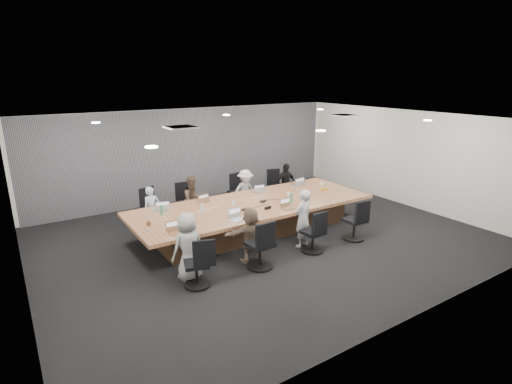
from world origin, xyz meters
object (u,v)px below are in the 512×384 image
chair_2 (239,195)px  person_1 (193,200)px  chair_6 (313,235)px  person_5 (251,235)px  chair_0 (148,212)px  laptop_0 (159,209)px  laptop_4 (177,233)px  chair_1 (188,205)px  bottle_green_left (162,210)px  person_4 (188,246)px  canvas_bag (322,186)px  chair_5 (260,248)px  bottle_green_right (291,198)px  person_2 (245,191)px  bottle_clear (202,208)px  laptop_1 (202,201)px  mug_brown (149,223)px  chair_7 (354,223)px  chair_4 (197,268)px  person_0 (152,210)px  laptop_5 (237,220)px  laptop_6 (288,208)px  snack_packet (324,189)px  laptop_3 (297,184)px  laptop_2 (256,192)px  person_3 (285,184)px  person_6 (303,218)px  conference_table (254,216)px

chair_2 → person_1: person_1 is taller
chair_6 → person_5: size_ratio=0.64×
chair_0 → laptop_0: (0.00, -0.90, 0.34)m
laptop_4 → person_1: bearing=62.5°
chair_1 → bottle_green_left: 1.82m
person_4 → canvas_bag: (4.65, 1.47, 0.14)m
chair_5 → bottle_green_right: size_ratio=3.45×
person_2 → bottle_clear: person_2 is taller
chair_5 → laptop_4: bearing=144.2°
laptop_1 → mug_brown: (-1.65, -0.88, 0.04)m
chair_1 → chair_7: size_ratio=0.99×
bottle_green_left → chair_4: bearing=-93.8°
chair_4 → person_5: bearing=31.8°
person_0 → canvas_bag: bearing=-25.5°
person_5 → person_0: bearing=-61.9°
laptop_5 → bottle_clear: (-0.43, 0.85, 0.10)m
person_1 → bottle_clear: bearing=-111.4°
person_5 → bottle_green_left: person_5 is taller
bottle_green_left → bottle_green_right: bottle_green_right is taller
chair_1 → laptop_1: (0.00, -0.90, 0.35)m
chair_6 → bottle_green_right: 1.34m
chair_5 → laptop_4: size_ratio=2.89×
person_1 → chair_1: bearing=84.2°
chair_5 → laptop_6: bearing=30.1°
laptop_4 → snack_packet: (4.57, 0.75, 0.01)m
chair_6 → laptop_5: (-1.39, 0.90, 0.37)m
chair_2 → laptop_3: (1.40, -0.90, 0.32)m
laptop_6 → bottle_green_left: bottle_green_left is taller
chair_1 → laptop_1: bearing=99.2°
chair_4 → bottle_green_left: (0.14, 2.10, 0.48)m
person_0 → laptop_5: size_ratio=3.54×
laptop_4 → bottle_green_right: bottle_green_right is taller
snack_packet → laptop_4: bearing=-170.7°
bottle_green_left → chair_1: bearing=47.5°
chair_6 → laptop_3: size_ratio=2.15×
laptop_2 → person_3: 1.51m
chair_0 → laptop_6: 3.59m
person_5 → chair_1: bearing=-84.1°
chair_4 → laptop_3: bearing=47.7°
person_6 → chair_1: bearing=-75.0°
chair_0 → chair_7: 5.13m
person_3 → laptop_6: person_3 is taller
laptop_6 → canvas_bag: bearing=22.3°
laptop_0 → person_2: (2.69, 0.55, -0.13)m
chair_5 → chair_6: (1.39, 0.00, -0.04)m
chair_2 → snack_packet: chair_2 is taller
conference_table → person_5: person_5 is taller
chair_2 → laptop_2: chair_2 is taller
laptop_2 → canvas_bag: (1.74, -0.68, 0.05)m
mug_brown → bottle_clear: bearing=5.6°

